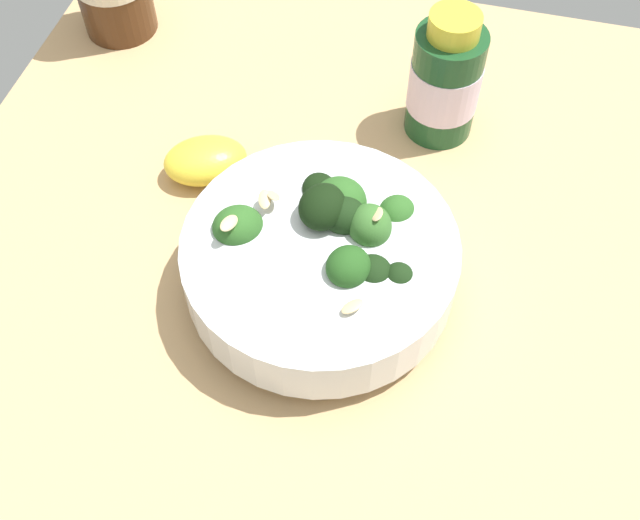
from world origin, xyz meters
TOP-DOWN VIEW (x-y plane):
  - ground_plane at (0.00, 0.00)cm, footprint 69.50×69.50cm
  - bowl_of_broccoli at (1.41, -5.74)cm, footprint 21.71×21.71cm
  - lemon_wedge at (-11.81, 3.58)cm, footprint 9.10×8.05cm
  - bottle_short at (7.76, 14.89)cm, footprint 6.59×6.59cm

SIDE VIEW (x-z plane):
  - ground_plane at x=0.00cm, z-range -4.64..0.00cm
  - lemon_wedge at x=-11.81cm, z-range 0.00..3.62cm
  - bowl_of_broccoli at x=1.41cm, z-range -0.55..8.85cm
  - bottle_short at x=7.76cm, z-range -0.67..12.24cm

